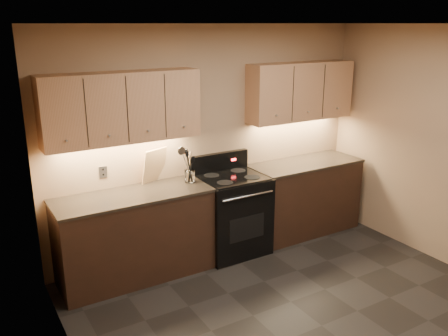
# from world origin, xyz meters

# --- Properties ---
(floor) EXTENTS (4.00, 4.00, 0.00)m
(floor) POSITION_xyz_m (0.00, 0.00, 0.00)
(floor) COLOR black
(floor) RESTS_ON ground
(ceiling) EXTENTS (4.00, 4.00, 0.00)m
(ceiling) POSITION_xyz_m (0.00, 0.00, 2.60)
(ceiling) COLOR silver
(ceiling) RESTS_ON wall_back
(wall_back) EXTENTS (4.00, 0.04, 2.60)m
(wall_back) POSITION_xyz_m (0.00, 2.00, 1.30)
(wall_back) COLOR tan
(wall_back) RESTS_ON ground
(wall_left) EXTENTS (0.04, 4.00, 2.60)m
(wall_left) POSITION_xyz_m (-2.00, 0.00, 1.30)
(wall_left) COLOR tan
(wall_left) RESTS_ON ground
(counter_left) EXTENTS (1.62, 0.62, 0.93)m
(counter_left) POSITION_xyz_m (-1.10, 1.70, 0.47)
(counter_left) COLOR black
(counter_left) RESTS_ON ground
(counter_right) EXTENTS (1.46, 0.62, 0.93)m
(counter_right) POSITION_xyz_m (1.18, 1.70, 0.47)
(counter_right) COLOR black
(counter_right) RESTS_ON ground
(stove) EXTENTS (0.76, 0.68, 1.14)m
(stove) POSITION_xyz_m (0.08, 1.68, 0.48)
(stove) COLOR black
(stove) RESTS_ON ground
(upper_cab_left) EXTENTS (1.60, 0.30, 0.70)m
(upper_cab_left) POSITION_xyz_m (-1.10, 1.85, 1.80)
(upper_cab_left) COLOR tan
(upper_cab_left) RESTS_ON wall_back
(upper_cab_right) EXTENTS (1.44, 0.30, 0.70)m
(upper_cab_right) POSITION_xyz_m (1.18, 1.85, 1.80)
(upper_cab_right) COLOR tan
(upper_cab_right) RESTS_ON wall_back
(outlet_plate) EXTENTS (0.08, 0.01, 0.12)m
(outlet_plate) POSITION_xyz_m (-1.30, 1.99, 1.12)
(outlet_plate) COLOR #B2B5BA
(outlet_plate) RESTS_ON wall_back
(utensil_crock) EXTENTS (0.14, 0.14, 0.14)m
(utensil_crock) POSITION_xyz_m (-0.42, 1.74, 0.99)
(utensil_crock) COLOR white
(utensil_crock) RESTS_ON counter_left
(cutting_board) EXTENTS (0.32, 0.20, 0.38)m
(cutting_board) POSITION_xyz_m (-0.74, 1.95, 1.12)
(cutting_board) COLOR tan
(cutting_board) RESTS_ON counter_left
(wooden_spoon) EXTENTS (0.15, 0.14, 0.33)m
(wooden_spoon) POSITION_xyz_m (-0.45, 1.74, 1.11)
(wooden_spoon) COLOR tan
(wooden_spoon) RESTS_ON utensil_crock
(black_spoon) EXTENTS (0.07, 0.14, 0.31)m
(black_spoon) POSITION_xyz_m (-0.43, 1.75, 1.10)
(black_spoon) COLOR black
(black_spoon) RESTS_ON utensil_crock
(black_turner) EXTENTS (0.15, 0.10, 0.37)m
(black_turner) POSITION_xyz_m (-0.41, 1.71, 1.12)
(black_turner) COLOR black
(black_turner) RESTS_ON utensil_crock
(steel_spatula) EXTENTS (0.18, 0.14, 0.40)m
(steel_spatula) POSITION_xyz_m (-0.40, 1.76, 1.14)
(steel_spatula) COLOR silver
(steel_spatula) RESTS_ON utensil_crock
(steel_skimmer) EXTENTS (0.22, 0.10, 0.41)m
(steel_skimmer) POSITION_xyz_m (-0.40, 1.73, 1.15)
(steel_skimmer) COLOR silver
(steel_skimmer) RESTS_ON utensil_crock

